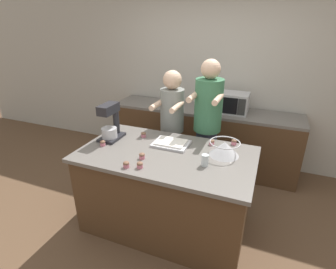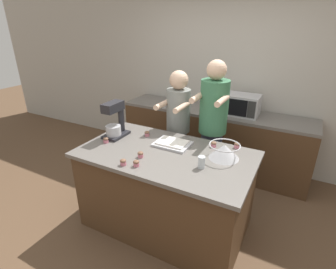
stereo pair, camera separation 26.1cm
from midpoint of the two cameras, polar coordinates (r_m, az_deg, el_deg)
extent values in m
plane|color=brown|center=(3.18, 2.03, -18.76)|extent=(16.00, 16.00, 0.00)
cube|color=#B2ADA3|center=(4.16, 13.90, 11.98)|extent=(10.00, 0.06, 2.70)
cube|color=#4C331E|center=(2.90, 2.16, -12.38)|extent=(1.69, 0.94, 0.87)
cube|color=#66605B|center=(2.66, 2.31, -4.40)|extent=(1.76, 1.00, 0.04)
cube|color=#4C331E|center=(4.11, 11.39, -1.26)|extent=(2.80, 0.60, 0.89)
cube|color=#66605B|center=(3.95, 11.93, 4.86)|extent=(2.80, 0.60, 0.04)
cylinder|color=brown|center=(3.55, 4.21, -5.46)|extent=(0.23, 0.23, 0.84)
cylinder|color=gray|center=(3.27, 4.57, 5.16)|extent=(0.30, 0.30, 0.54)
sphere|color=#DBB293|center=(3.17, 4.79, 11.72)|extent=(0.23, 0.23, 0.23)
cylinder|color=#DBB293|center=(3.14, 1.26, 6.59)|extent=(0.06, 0.34, 0.06)
cylinder|color=#DBB293|center=(3.04, 5.49, 5.91)|extent=(0.06, 0.34, 0.06)
cylinder|color=#33384C|center=(3.40, 11.27, -6.56)|extent=(0.26, 0.26, 0.92)
cylinder|color=#38704C|center=(3.09, 12.40, 5.87)|extent=(0.33, 0.33, 0.62)
sphere|color=#DBB293|center=(2.99, 13.11, 13.53)|extent=(0.22, 0.22, 0.22)
cylinder|color=#DBB293|center=(2.94, 9.04, 8.00)|extent=(0.06, 0.34, 0.06)
cylinder|color=#DBB293|center=(2.86, 14.32, 7.15)|extent=(0.06, 0.34, 0.06)
cube|color=#232328|center=(3.05, -8.85, -0.12)|extent=(0.20, 0.30, 0.03)
cylinder|color=#232328|center=(3.08, -7.76, 3.25)|extent=(0.07, 0.07, 0.28)
cube|color=#232328|center=(2.92, -9.44, 5.91)|extent=(0.13, 0.26, 0.10)
cylinder|color=#BCBCC1|center=(3.00, -9.36, 0.86)|extent=(0.17, 0.17, 0.11)
cone|color=#BCBCC1|center=(2.60, 14.98, -3.64)|extent=(0.30, 0.30, 0.14)
torus|color=#BCBCC1|center=(2.58, 15.13, -2.32)|extent=(0.30, 0.30, 0.01)
cube|color=#BCBCC1|center=(2.80, 3.65, -2.13)|extent=(0.38, 0.28, 0.02)
cube|color=white|center=(2.80, 3.66, -1.76)|extent=(0.31, 0.23, 0.02)
cube|color=#B7B7BC|center=(3.82, 17.46, 6.20)|extent=(0.50, 0.33, 0.28)
cube|color=black|center=(3.67, 16.22, 5.66)|extent=(0.34, 0.01, 0.23)
cube|color=#2D2D2D|center=(3.63, 19.68, 5.04)|extent=(0.10, 0.01, 0.23)
cylinder|color=silver|center=(2.40, 10.43, -6.03)|extent=(0.07, 0.07, 0.11)
cylinder|color=#D17084|center=(3.02, -2.12, -0.06)|extent=(0.05, 0.05, 0.04)
ellipsoid|color=brown|center=(3.01, -2.13, 0.40)|extent=(0.06, 0.06, 0.03)
cylinder|color=#D17084|center=(2.87, 17.29, -2.52)|extent=(0.05, 0.05, 0.04)
ellipsoid|color=brown|center=(2.85, 17.35, -2.04)|extent=(0.06, 0.06, 0.03)
cylinder|color=#D17084|center=(2.82, 12.53, -2.38)|extent=(0.05, 0.05, 0.04)
ellipsoid|color=brown|center=(2.81, 12.58, -1.90)|extent=(0.06, 0.06, 0.03)
cylinder|color=#D17084|center=(2.41, -3.84, -6.61)|extent=(0.05, 0.05, 0.04)
ellipsoid|color=brown|center=(2.40, -3.85, -6.07)|extent=(0.06, 0.06, 0.03)
cylinder|color=#D17084|center=(2.44, -6.70, -6.33)|extent=(0.05, 0.05, 0.04)
ellipsoid|color=brown|center=(2.43, -6.73, -5.79)|extent=(0.06, 0.06, 0.03)
cylinder|color=#D17084|center=(2.90, -10.89, -1.48)|extent=(0.05, 0.05, 0.04)
ellipsoid|color=brown|center=(2.89, -10.93, -1.01)|extent=(0.06, 0.06, 0.03)
cylinder|color=#D17084|center=(2.56, -3.09, -4.68)|extent=(0.05, 0.05, 0.04)
ellipsoid|color=brown|center=(2.54, -3.10, -4.16)|extent=(0.06, 0.06, 0.03)
camera|label=1|loc=(0.13, -87.14, 1.25)|focal=28.00mm
camera|label=2|loc=(0.13, 92.86, -1.25)|focal=28.00mm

